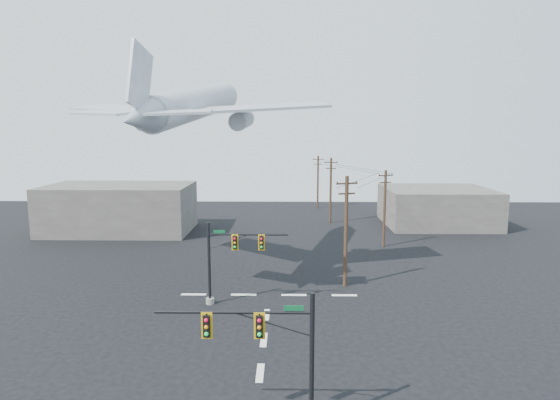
{
  "coord_description": "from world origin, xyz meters",
  "views": [
    {
      "loc": [
        1.45,
        -23.55,
        13.1
      ],
      "look_at": [
        1.0,
        5.0,
        8.72
      ],
      "focal_mm": 30.0,
      "sensor_mm": 36.0,
      "label": 1
    }
  ],
  "objects_px": {
    "utility_pole_b": "(385,207)",
    "utility_pole_d": "(318,181)",
    "signal_mast_far": "(226,261)",
    "utility_pole_a": "(346,230)",
    "signal_mast_near": "(277,355)",
    "airliner": "(195,105)",
    "utility_pole_c": "(331,189)"
  },
  "relations": [
    {
      "from": "signal_mast_near",
      "to": "airliner",
      "type": "height_order",
      "value": "airliner"
    },
    {
      "from": "signal_mast_near",
      "to": "signal_mast_far",
      "type": "relative_size",
      "value": 1.13
    },
    {
      "from": "utility_pole_b",
      "to": "utility_pole_c",
      "type": "xyz_separation_m",
      "value": [
        -4.78,
        13.15,
        0.27
      ]
    },
    {
      "from": "utility_pole_a",
      "to": "utility_pole_c",
      "type": "height_order",
      "value": "utility_pole_a"
    },
    {
      "from": "signal_mast_far",
      "to": "utility_pole_c",
      "type": "xyz_separation_m",
      "value": [
        10.55,
        30.81,
        1.39
      ]
    },
    {
      "from": "signal_mast_far",
      "to": "utility_pole_d",
      "type": "height_order",
      "value": "utility_pole_d"
    },
    {
      "from": "signal_mast_near",
      "to": "airliner",
      "type": "relative_size",
      "value": 0.28
    },
    {
      "from": "signal_mast_near",
      "to": "airliner",
      "type": "xyz_separation_m",
      "value": [
        -7.73,
        22.74,
        11.78
      ]
    },
    {
      "from": "utility_pole_a",
      "to": "signal_mast_far",
      "type": "bearing_deg",
      "value": -172.61
    },
    {
      "from": "utility_pole_a",
      "to": "utility_pole_c",
      "type": "bearing_deg",
      "value": 70.79
    },
    {
      "from": "utility_pole_a",
      "to": "utility_pole_b",
      "type": "bearing_deg",
      "value": 49.46
    },
    {
      "from": "utility_pole_c",
      "to": "airliner",
      "type": "distance_m",
      "value": 28.69
    },
    {
      "from": "utility_pole_a",
      "to": "utility_pole_b",
      "type": "xyz_separation_m",
      "value": [
        5.96,
        13.48,
        -0.37
      ]
    },
    {
      "from": "utility_pole_c",
      "to": "utility_pole_d",
      "type": "height_order",
      "value": "utility_pole_c"
    },
    {
      "from": "signal_mast_far",
      "to": "utility_pole_a",
      "type": "relative_size",
      "value": 0.67
    },
    {
      "from": "utility_pole_a",
      "to": "signal_mast_near",
      "type": "bearing_deg",
      "value": -122.39
    },
    {
      "from": "signal_mast_far",
      "to": "utility_pole_a",
      "type": "bearing_deg",
      "value": 24.06
    },
    {
      "from": "signal_mast_far",
      "to": "utility_pole_d",
      "type": "bearing_deg",
      "value": 77.49
    },
    {
      "from": "utility_pole_d",
      "to": "airliner",
      "type": "bearing_deg",
      "value": -100.56
    },
    {
      "from": "utility_pole_a",
      "to": "utility_pole_b",
      "type": "height_order",
      "value": "utility_pole_a"
    },
    {
      "from": "utility_pole_c",
      "to": "utility_pole_d",
      "type": "relative_size",
      "value": 1.05
    },
    {
      "from": "signal_mast_near",
      "to": "utility_pole_d",
      "type": "xyz_separation_m",
      "value": [
        5.49,
        57.76,
        1.17
      ]
    },
    {
      "from": "utility_pole_d",
      "to": "signal_mast_near",
      "type": "bearing_deg",
      "value": -85.31
    },
    {
      "from": "utility_pole_b",
      "to": "utility_pole_d",
      "type": "xyz_separation_m",
      "value": [
        -5.75,
        25.51,
        0.06
      ]
    },
    {
      "from": "signal_mast_far",
      "to": "utility_pole_c",
      "type": "relative_size",
      "value": 0.69
    },
    {
      "from": "utility_pole_b",
      "to": "utility_pole_d",
      "type": "bearing_deg",
      "value": 85.21
    },
    {
      "from": "utility_pole_b",
      "to": "signal_mast_far",
      "type": "bearing_deg",
      "value": -148.46
    },
    {
      "from": "utility_pole_c",
      "to": "utility_pole_a",
      "type": "bearing_deg",
      "value": -88.62
    },
    {
      "from": "utility_pole_b",
      "to": "utility_pole_d",
      "type": "distance_m",
      "value": 26.15
    },
    {
      "from": "utility_pole_d",
      "to": "airliner",
      "type": "relative_size",
      "value": 0.34
    },
    {
      "from": "utility_pole_a",
      "to": "utility_pole_d",
      "type": "xyz_separation_m",
      "value": [
        0.21,
        38.99,
        -0.31
      ]
    },
    {
      "from": "utility_pole_a",
      "to": "utility_pole_c",
      "type": "xyz_separation_m",
      "value": [
        1.18,
        26.63,
        -0.1
      ]
    }
  ]
}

